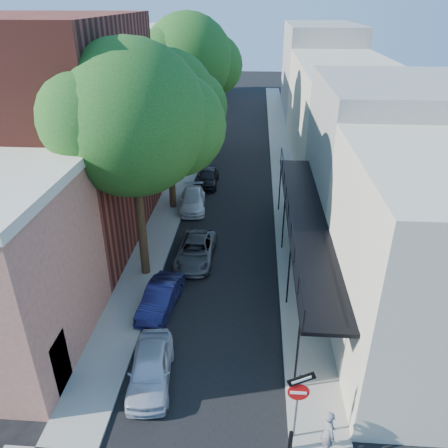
% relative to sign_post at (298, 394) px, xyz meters
% --- Properties ---
extents(road_surface, '(6.00, 64.00, 0.01)m').
position_rel_sign_post_xyz_m(road_surface, '(-3.16, 29.03, -2.03)').
color(road_surface, black).
rests_on(road_surface, ground).
extents(sidewalk_left, '(2.00, 64.00, 0.12)m').
position_rel_sign_post_xyz_m(sidewalk_left, '(-7.16, 29.03, -1.98)').
color(sidewalk_left, gray).
rests_on(sidewalk_left, ground).
extents(sidewalk_right, '(2.00, 64.00, 0.12)m').
position_rel_sign_post_xyz_m(sidewalk_right, '(0.84, 29.03, -1.98)').
color(sidewalk_right, gray).
rests_on(sidewalk_right, ground).
extents(buildings_left, '(10.10, 59.10, 12.00)m').
position_rel_sign_post_xyz_m(buildings_left, '(-12.46, 27.79, 2.90)').
color(buildings_left, tan).
rests_on(buildings_left, ground).
extents(buildings_right, '(9.80, 55.00, 10.00)m').
position_rel_sign_post_xyz_m(buildings_right, '(5.83, 28.51, 2.39)').
color(buildings_right, beige).
rests_on(buildings_right, ground).
extents(sign_post, '(0.89, 0.17, 2.99)m').
position_rel_sign_post_xyz_m(sign_post, '(0.00, 0.00, 0.00)').
color(sign_post, '#595B60').
rests_on(sign_post, ground).
extents(bollard, '(0.14, 0.14, 0.80)m').
position_rel_sign_post_xyz_m(bollard, '(-0.16, -0.47, -1.52)').
color(bollard, black).
rests_on(bollard, sidewalk_right).
extents(oak_near, '(7.48, 6.80, 11.42)m').
position_rel_sign_post_xyz_m(oak_near, '(-6.53, 9.29, 5.84)').
color(oak_near, '#302313').
rests_on(oak_near, ground).
extents(oak_mid, '(6.60, 6.00, 10.20)m').
position_rel_sign_post_xyz_m(oak_mid, '(-6.58, 17.26, 5.02)').
color(oak_mid, '#302313').
rests_on(oak_mid, ground).
extents(oak_far, '(7.70, 7.00, 11.90)m').
position_rel_sign_post_xyz_m(oak_far, '(-6.51, 26.30, 6.22)').
color(oak_far, '#302313').
rests_on(oak_far, ground).
extents(parked_car_a, '(1.88, 3.88, 1.28)m').
position_rel_sign_post_xyz_m(parked_car_a, '(-5.11, 2.06, -1.40)').
color(parked_car_a, silver).
rests_on(parked_car_a, ground).
extents(parked_car_b, '(1.71, 3.75, 1.19)m').
position_rel_sign_post_xyz_m(parked_car_b, '(-5.61, 6.31, -1.44)').
color(parked_car_b, '#151642').
rests_on(parked_car_b, ground).
extents(parked_car_c, '(2.03, 4.27, 1.18)m').
position_rel_sign_post_xyz_m(parked_car_c, '(-4.56, 10.53, -1.45)').
color(parked_car_c, '#4E4F54').
rests_on(parked_car_c, ground).
extents(parked_car_d, '(2.04, 4.16, 1.16)m').
position_rel_sign_post_xyz_m(parked_car_d, '(-5.62, 17.07, -1.45)').
color(parked_car_d, white).
rests_on(parked_car_d, ground).
extents(parked_car_e, '(1.55, 3.77, 1.28)m').
position_rel_sign_post_xyz_m(parked_car_e, '(-5.04, 21.25, -1.40)').
color(parked_car_e, black).
rests_on(parked_car_e, ground).
extents(pedestrian, '(0.54, 0.69, 1.66)m').
position_rel_sign_post_xyz_m(pedestrian, '(0.96, -0.39, -1.09)').
color(pedestrian, slate).
rests_on(pedestrian, sidewalk_right).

